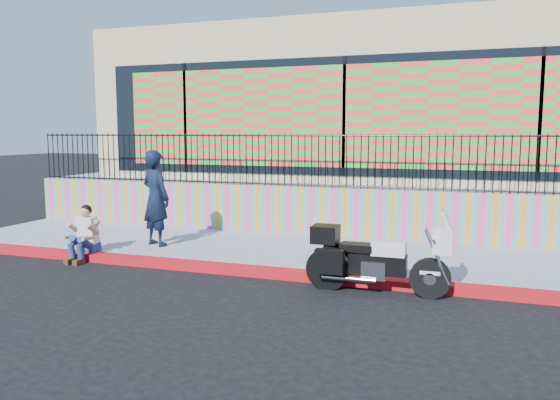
% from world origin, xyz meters
% --- Properties ---
extents(ground, '(90.00, 90.00, 0.00)m').
position_xyz_m(ground, '(0.00, 0.00, 0.00)').
color(ground, black).
rests_on(ground, ground).
extents(red_curb, '(16.00, 0.30, 0.15)m').
position_xyz_m(red_curb, '(0.00, 0.00, 0.07)').
color(red_curb, '#BA0F0D').
rests_on(red_curb, ground).
extents(sidewalk, '(16.00, 3.00, 0.15)m').
position_xyz_m(sidewalk, '(0.00, 1.65, 0.07)').
color(sidewalk, gray).
rests_on(sidewalk, ground).
extents(mural_wall, '(16.00, 0.20, 1.10)m').
position_xyz_m(mural_wall, '(0.00, 3.25, 0.70)').
color(mural_wall, '#FF4380').
rests_on(mural_wall, sidewalk).
extents(metal_fence, '(15.80, 0.04, 1.20)m').
position_xyz_m(metal_fence, '(0.00, 3.25, 1.85)').
color(metal_fence, black).
rests_on(metal_fence, mural_wall).
extents(elevated_platform, '(16.00, 10.00, 1.25)m').
position_xyz_m(elevated_platform, '(0.00, 8.35, 0.62)').
color(elevated_platform, gray).
rests_on(elevated_platform, ground).
extents(storefront_building, '(14.00, 8.06, 4.00)m').
position_xyz_m(storefront_building, '(0.00, 8.13, 3.25)').
color(storefront_building, '#C7B585').
rests_on(storefront_building, elevated_platform).
extents(police_motorcycle, '(2.19, 0.72, 1.36)m').
position_xyz_m(police_motorcycle, '(1.50, -0.35, 0.57)').
color(police_motorcycle, black).
rests_on(police_motorcycle, ground).
extents(police_officer, '(0.84, 0.70, 1.98)m').
position_xyz_m(police_officer, '(-3.26, 1.08, 1.14)').
color(police_officer, black).
rests_on(police_officer, sidewalk).
extents(seated_man, '(0.54, 0.71, 1.06)m').
position_xyz_m(seated_man, '(-4.18, -0.09, 0.45)').
color(seated_man, navy).
rests_on(seated_man, ground).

